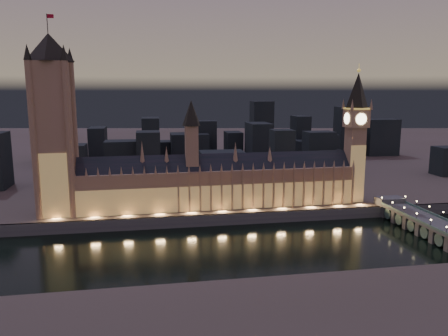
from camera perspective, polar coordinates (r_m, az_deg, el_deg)
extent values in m
plane|color=black|center=(268.37, 0.97, -10.09)|extent=(2000.00, 2000.00, 0.00)
cube|color=#413C2F|center=(773.97, -6.28, 3.43)|extent=(2000.00, 960.00, 8.00)
cube|color=#43474C|center=(305.40, -0.48, -6.78)|extent=(2000.00, 2.50, 8.00)
cube|color=#9B805A|center=(321.29, -0.62, -2.61)|extent=(200.34, 23.72, 28.00)
cube|color=tan|center=(312.60, -0.32, -3.91)|extent=(200.00, 0.50, 18.00)
cube|color=black|center=(318.00, -0.63, 0.38)|extent=(200.27, 19.98, 16.26)
cube|color=#9B805A|center=(313.52, -4.25, 2.62)|extent=(9.00, 9.00, 32.00)
cone|color=black|center=(311.29, -4.31, 7.19)|extent=(13.00, 13.00, 18.00)
cube|color=#9B805A|center=(311.01, -18.83, -3.58)|extent=(1.20, 1.20, 28.00)
cone|color=#9B805A|center=(308.20, -18.99, -0.48)|extent=(2.00, 2.00, 6.00)
cube|color=#9B805A|center=(309.88, -17.43, -3.55)|extent=(1.20, 1.20, 28.00)
cone|color=#9B805A|center=(307.05, -17.58, -0.44)|extent=(2.00, 2.00, 6.00)
cube|color=#9B805A|center=(308.93, -16.01, -3.52)|extent=(1.20, 1.20, 28.00)
cone|color=#9B805A|center=(306.09, -16.15, -0.40)|extent=(2.00, 2.00, 6.00)
cube|color=#9B805A|center=(308.17, -14.59, -3.49)|extent=(1.20, 1.20, 28.00)
cone|color=#9B805A|center=(305.32, -14.72, -0.36)|extent=(2.00, 2.00, 6.00)
cube|color=#9B805A|center=(307.60, -13.16, -3.45)|extent=(1.20, 1.20, 28.00)
cone|color=#9B805A|center=(304.75, -13.28, -0.31)|extent=(2.00, 2.00, 6.00)
cube|color=#9B805A|center=(307.22, -11.72, -3.41)|extent=(1.20, 1.20, 28.00)
cone|color=#9B805A|center=(304.36, -11.83, -0.27)|extent=(2.00, 2.00, 6.00)
cube|color=#9B805A|center=(307.03, -10.29, -3.37)|extent=(1.20, 1.20, 28.00)
cone|color=#9B805A|center=(304.18, -10.38, -0.23)|extent=(2.00, 2.00, 6.00)
cube|color=#9B805A|center=(307.04, -8.85, -3.33)|extent=(1.20, 1.20, 28.00)
cone|color=#9B805A|center=(304.18, -8.94, -0.18)|extent=(2.00, 2.00, 6.00)
cube|color=#9B805A|center=(307.24, -7.41, -3.28)|extent=(1.20, 1.20, 28.00)
cone|color=#9B805A|center=(304.38, -7.49, -0.14)|extent=(2.00, 2.00, 6.00)
cube|color=#9B805A|center=(307.63, -5.98, -3.24)|extent=(1.20, 1.20, 28.00)
cone|color=#9B805A|center=(304.78, -6.04, -0.10)|extent=(2.00, 2.00, 6.00)
cube|color=#9B805A|center=(308.21, -4.55, -3.19)|extent=(1.20, 1.20, 28.00)
cone|color=#9B805A|center=(305.37, -4.60, -0.05)|extent=(2.00, 2.00, 6.00)
cube|color=#9B805A|center=(308.98, -3.13, -3.14)|extent=(1.20, 1.20, 28.00)
cone|color=#9B805A|center=(306.15, -3.17, -0.01)|extent=(2.00, 2.00, 6.00)
cube|color=#9B805A|center=(309.95, -1.71, -3.08)|extent=(1.20, 1.20, 28.00)
cone|color=#9B805A|center=(307.12, -1.75, 0.03)|extent=(2.00, 2.00, 6.00)
cube|color=#9B805A|center=(311.09, -0.31, -3.03)|extent=(1.20, 1.20, 28.00)
cone|color=#9B805A|center=(308.28, -0.33, 0.07)|extent=(2.00, 2.00, 6.00)
cube|color=#9B805A|center=(312.43, 1.08, -2.97)|extent=(1.20, 1.20, 28.00)
cone|color=#9B805A|center=(309.62, 1.07, 0.12)|extent=(2.00, 2.00, 6.00)
cube|color=#9B805A|center=(313.95, 2.46, -2.92)|extent=(1.20, 1.20, 28.00)
cone|color=#9B805A|center=(311.16, 2.46, 0.16)|extent=(2.00, 2.00, 6.00)
cube|color=#9B805A|center=(315.64, 3.83, -2.86)|extent=(1.20, 1.20, 28.00)
cone|color=#9B805A|center=(312.87, 3.84, 0.20)|extent=(2.00, 2.00, 6.00)
cube|color=#9B805A|center=(317.52, 5.18, -2.80)|extent=(1.20, 1.20, 28.00)
cone|color=#9B805A|center=(314.76, 5.20, 0.24)|extent=(2.00, 2.00, 6.00)
cube|color=#9B805A|center=(319.57, 6.52, -2.74)|extent=(1.20, 1.20, 28.00)
cone|color=#9B805A|center=(316.83, 6.55, 0.28)|extent=(2.00, 2.00, 6.00)
cube|color=#9B805A|center=(321.79, 7.83, -2.68)|extent=(1.20, 1.20, 28.00)
cone|color=#9B805A|center=(319.07, 7.87, 0.32)|extent=(2.00, 2.00, 6.00)
cube|color=#9B805A|center=(324.18, 9.13, -2.62)|extent=(1.20, 1.20, 28.00)
cone|color=#9B805A|center=(321.47, 9.18, 0.36)|extent=(2.00, 2.00, 6.00)
cube|color=#9B805A|center=(326.73, 10.41, -2.56)|extent=(1.20, 1.20, 28.00)
cone|color=#9B805A|center=(324.05, 10.46, 0.40)|extent=(2.00, 2.00, 6.00)
cube|color=#9B805A|center=(329.44, 11.66, -2.50)|extent=(1.20, 1.20, 28.00)
cone|color=#9B805A|center=(326.78, 11.73, 0.43)|extent=(2.00, 2.00, 6.00)
cube|color=#9B805A|center=(332.31, 12.90, -2.44)|extent=(1.20, 1.20, 28.00)
cone|color=#9B805A|center=(329.67, 12.97, 0.47)|extent=(2.00, 2.00, 6.00)
cube|color=#9B805A|center=(335.33, 14.11, -2.38)|extent=(1.20, 1.20, 28.00)
cone|color=#9B805A|center=(332.71, 14.20, 0.50)|extent=(2.00, 2.00, 6.00)
cube|color=#9B805A|center=(338.49, 15.30, -2.32)|extent=(1.20, 1.20, 28.00)
cone|color=#9B805A|center=(335.90, 15.39, 0.54)|extent=(2.00, 2.00, 6.00)
cube|color=#9B805A|center=(341.80, 16.47, -2.26)|extent=(1.20, 1.20, 28.00)
cone|color=#9B805A|center=(339.24, 16.57, 0.57)|extent=(2.00, 2.00, 6.00)
cone|color=#9B805A|center=(312.50, -10.64, 1.89)|extent=(4.40, 4.40, 18.00)
cone|color=#9B805A|center=(312.98, -7.52, 1.62)|extent=(4.40, 4.40, 14.00)
cone|color=#9B805A|center=(318.74, 1.50, 2.04)|extent=(4.40, 4.40, 16.00)
cone|color=#9B805A|center=(325.10, 6.00, 1.79)|extent=(4.40, 4.40, 12.00)
cube|color=#9B805A|center=(317.35, -21.19, 3.46)|extent=(22.89, 22.89, 103.46)
cube|color=tan|center=(311.02, -21.24, -2.22)|extent=(22.00, 0.50, 44.00)
cone|color=black|center=(316.91, -21.90, 14.43)|extent=(31.68, 31.68, 18.00)
cylinder|color=black|center=(318.59, -22.09, 17.11)|extent=(0.50, 0.50, 12.00)
cube|color=#B50D26|center=(318.81, -21.74, 17.95)|extent=(4.00, 0.15, 2.50)
cylinder|color=#9B805A|center=(309.06, -23.58, 3.14)|extent=(4.40, 4.40, 103.46)
cone|color=black|center=(308.28, -24.34, 13.66)|extent=(5.20, 5.20, 10.00)
cylinder|color=#9B805A|center=(330.36, -22.70, 3.60)|extent=(4.40, 4.40, 103.46)
cone|color=black|center=(329.62, -23.38, 13.44)|extent=(5.20, 5.20, 10.00)
cylinder|color=#9B805A|center=(304.59, -19.56, 3.31)|extent=(4.40, 4.40, 103.46)
cone|color=black|center=(303.79, -20.20, 13.99)|extent=(5.20, 5.20, 10.00)
cylinder|color=#9B805A|center=(326.17, -18.92, 3.76)|extent=(4.40, 4.40, 103.46)
cone|color=black|center=(325.43, -19.50, 13.73)|extent=(5.20, 5.20, 10.00)
cube|color=#9B805A|center=(350.81, 16.61, 0.46)|extent=(12.37, 12.37, 57.06)
cube|color=tan|center=(346.47, 17.01, -0.77)|extent=(12.00, 0.50, 44.00)
cube|color=#9B805A|center=(346.95, 16.90, 6.22)|extent=(15.00, 15.00, 13.57)
cube|color=#F2C64C|center=(346.59, 16.97, 7.44)|extent=(15.75, 15.75, 1.20)
cone|color=black|center=(346.34, 17.08, 9.69)|extent=(18.00, 18.00, 26.00)
sphere|color=#F2C64C|center=(346.66, 17.21, 12.08)|extent=(2.80, 2.80, 2.80)
cylinder|color=#F2C64C|center=(346.78, 17.23, 12.49)|extent=(0.40, 0.40, 5.00)
cylinder|color=#FFF2BF|center=(340.05, 17.49, 6.12)|extent=(8.40, 0.50, 8.40)
cylinder|color=#FFF2BF|center=(353.88, 16.34, 6.32)|extent=(8.40, 0.50, 8.40)
cylinder|color=#FFF2BF|center=(343.54, 15.74, 6.25)|extent=(0.50, 8.40, 8.40)
cylinder|color=#FFF2BF|center=(350.49, 18.04, 6.20)|extent=(0.50, 8.40, 8.40)
cone|color=#9B805A|center=(336.43, 16.42, 7.98)|extent=(2.60, 2.60, 8.00)
cone|color=#9B805A|center=(349.95, 15.33, 8.10)|extent=(2.60, 2.60, 8.00)
cone|color=#9B805A|center=(343.29, 18.69, 7.90)|extent=(2.60, 2.60, 8.00)
cone|color=#9B805A|center=(356.56, 17.54, 8.02)|extent=(2.60, 2.60, 8.00)
cube|color=#43474C|center=(307.75, 26.02, -6.62)|extent=(19.59, 100.00, 1.60)
cube|color=#3B5948|center=(302.06, 24.59, -6.54)|extent=(0.80, 100.00, 1.60)
cube|color=#43474C|center=(352.11, 20.80, -4.36)|extent=(19.59, 12.00, 9.50)
cylinder|color=black|center=(285.01, 27.04, -7.32)|extent=(0.30, 0.30, 4.40)
sphere|color=#FFD88C|center=(284.38, 27.08, -6.88)|extent=(1.00, 1.00, 1.00)
cube|color=#43474C|center=(303.73, 26.73, -7.91)|extent=(17.63, 4.00, 9.50)
cylinder|color=black|center=(295.98, 25.39, -6.57)|extent=(0.30, 0.30, 4.40)
sphere|color=#FFD88C|center=(295.37, 25.42, -6.14)|extent=(1.00, 1.00, 1.00)
cube|color=#43474C|center=(314.70, 25.19, -7.18)|extent=(17.63, 4.00, 9.50)
cylinder|color=black|center=(307.23, 23.86, -5.87)|extent=(0.30, 0.30, 4.40)
sphere|color=#FFD88C|center=(306.64, 23.89, -5.45)|extent=(1.00, 1.00, 1.00)
cylinder|color=black|center=(317.89, 26.70, -5.57)|extent=(0.30, 0.30, 4.40)
sphere|color=#FFD88C|center=(317.32, 26.73, -5.17)|extent=(1.00, 1.00, 1.00)
cube|color=#43474C|center=(325.93, 23.75, -6.50)|extent=(17.63, 4.00, 9.50)
cylinder|color=black|center=(318.72, 22.45, -5.21)|extent=(0.30, 0.30, 4.40)
sphere|color=#FFD88C|center=(318.15, 22.47, -4.81)|extent=(1.00, 1.00, 1.00)
cylinder|color=black|center=(329.01, 25.23, -4.95)|extent=(0.30, 0.30, 4.40)
sphere|color=#FFD88C|center=(328.46, 25.26, -4.56)|extent=(1.00, 1.00, 1.00)
cube|color=#43474C|center=(337.38, 22.42, -5.86)|extent=(17.63, 4.00, 9.50)
cylinder|color=black|center=(330.43, 21.13, -4.60)|extent=(0.30, 0.30, 4.40)
sphere|color=#FFD88C|center=(329.88, 21.16, -4.21)|extent=(1.00, 1.00, 1.00)
cylinder|color=black|center=(340.37, 23.85, -4.37)|extent=(0.30, 0.30, 4.40)
sphere|color=#FFD88C|center=(339.83, 23.88, -3.99)|extent=(1.00, 1.00, 1.00)
cube|color=#43474C|center=(349.05, 21.17, -5.26)|extent=(17.63, 4.00, 9.50)
cylinder|color=black|center=(342.33, 19.91, -4.03)|extent=(0.30, 0.30, 4.40)
sphere|color=#FFD88C|center=(341.80, 19.93, -3.65)|extent=(1.00, 1.00, 1.00)
cylinder|color=black|center=(351.93, 22.57, -3.83)|extent=(0.30, 0.30, 4.40)
sphere|color=#FFD88C|center=(351.42, 22.60, -3.46)|extent=(1.00, 1.00, 1.00)
cylinder|color=#3B5948|center=(309.08, 25.95, -7.48)|extent=(17.24, 8.00, 8.00)
cylinder|color=#3B5948|center=(320.19, 24.46, -6.78)|extent=(17.24, 8.00, 8.00)
cylinder|color=#3B5948|center=(331.53, 23.08, -6.12)|extent=(17.24, 8.00, 8.00)
cylinder|color=#3B5948|center=(343.10, 21.79, -5.50)|extent=(17.24, 8.00, 8.00)
cube|color=black|center=(400.99, 6.37, -0.77)|extent=(19.03, 19.80, 19.11)
cube|color=black|center=(615.15, 19.82, 3.80)|extent=(42.59, 22.95, 47.67)
cube|color=black|center=(496.84, 27.13, 0.83)|extent=(25.07, 21.33, 28.71)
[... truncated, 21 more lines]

